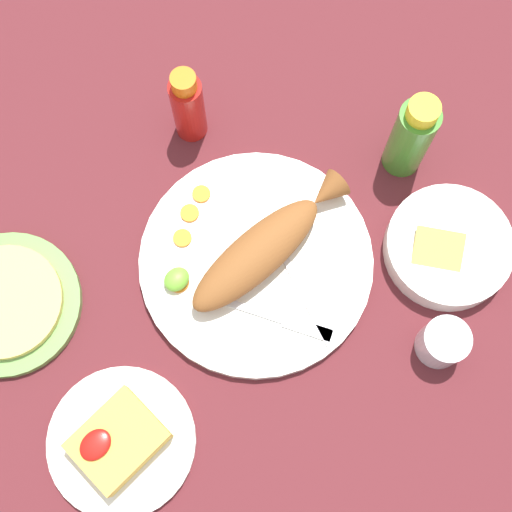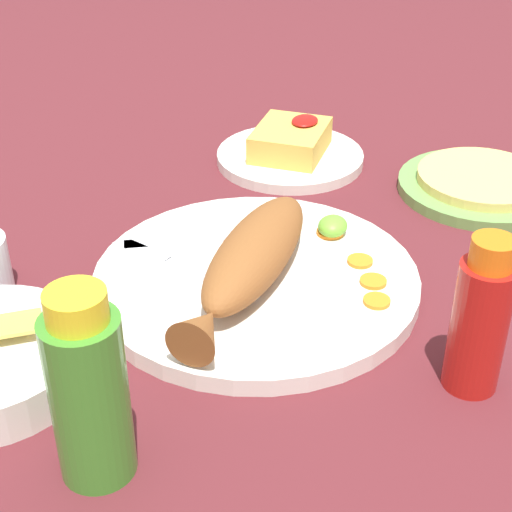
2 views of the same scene
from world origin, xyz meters
TOP-DOWN VIEW (x-y plane):
  - ground_plane at (0.00, 0.00)m, footprint 4.00×4.00m
  - main_plate at (0.00, 0.00)m, footprint 0.33×0.33m
  - fried_fish at (-0.02, 0.00)m, footprint 0.27×0.08m
  - fork_near at (-0.01, 0.08)m, footprint 0.07×0.18m
  - fork_far at (0.04, 0.08)m, footprint 0.09×0.17m
  - carrot_slice_near at (-0.01, -0.13)m, footprint 0.03×0.03m
  - carrot_slice_mid at (0.02, -0.12)m, footprint 0.03×0.03m
  - carrot_slice_far at (0.05, -0.10)m, footprint 0.03×0.03m
  - carrot_slice_extra at (0.10, -0.05)m, footprint 0.03×0.03m
  - lime_wedge_main at (0.10, -0.06)m, footprint 0.04×0.03m
  - hot_sauce_bottle_red at (-0.08, -0.22)m, footprint 0.05×0.05m
  - hot_sauce_bottle_green at (-0.27, 0.04)m, footprint 0.06×0.06m
  - side_plate_fries at (0.30, 0.05)m, footprint 0.20×0.20m
  - fries_pile at (0.30, 0.05)m, footprint 0.11×0.09m
  - tortilla_plate at (0.29, -0.20)m, footprint 0.21×0.21m
  - tortilla_stack at (0.29, -0.20)m, footprint 0.16×0.16m

SIDE VIEW (x-z plane):
  - ground_plane at x=0.00m, z-range 0.00..0.00m
  - side_plate_fries at x=0.30m, z-range 0.00..0.01m
  - tortilla_plate at x=0.29m, z-range 0.00..0.01m
  - main_plate at x=0.00m, z-range 0.00..0.02m
  - fork_near at x=-0.01m, z-range 0.02..0.02m
  - fork_far at x=0.04m, z-range 0.02..0.02m
  - carrot_slice_near at x=-0.01m, z-range 0.02..0.02m
  - carrot_slice_mid at x=0.02m, z-range 0.02..0.02m
  - carrot_slice_far at x=0.05m, z-range 0.02..0.02m
  - carrot_slice_extra at x=0.10m, z-range 0.02..0.02m
  - tortilla_stack at x=0.29m, z-range 0.01..0.03m
  - lime_wedge_main at x=0.10m, z-range 0.02..0.04m
  - fries_pile at x=0.30m, z-range 0.01..0.05m
  - fried_fish at x=-0.02m, z-range 0.02..0.07m
  - hot_sauce_bottle_red at x=-0.08m, z-range 0.00..0.14m
  - hot_sauce_bottle_green at x=-0.27m, z-range 0.00..0.16m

